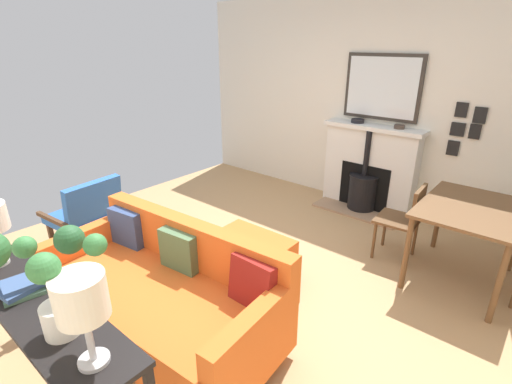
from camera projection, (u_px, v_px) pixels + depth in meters
The scene contains 16 objects.
ground_plane at pixel (242, 276), 3.61m from camera, with size 4.97×5.34×0.01m, color tan.
wall_left at pixel (368, 104), 4.87m from camera, with size 0.12×5.34×2.68m, color silver.
fireplace at pixel (368, 173), 4.92m from camera, with size 0.58×1.27×1.12m.
mirror_over_mantel at pixel (382, 87), 4.60m from camera, with size 0.04×0.96×0.79m.
mantel_bowl_near at pixel (358, 121), 4.84m from camera, with size 0.17×0.17×0.05m.
mantel_bowl_far at pixel (399, 127), 4.51m from camera, with size 0.13×0.13×0.04m.
sofa at pixel (163, 294), 2.79m from camera, with size 1.03×1.94×0.83m.
ottoman at pixel (246, 257), 3.47m from camera, with size 0.66×0.75×0.40m.
armchair_accent at pixel (87, 211), 3.89m from camera, with size 0.73×0.65×0.82m.
console_table at pixel (41, 317), 2.10m from camera, with size 0.36×1.66×0.76m.
table_lamp_far_end at pixel (81, 300), 1.57m from camera, with size 0.22×0.22×0.46m.
potted_plant at pixel (43, 271), 1.71m from camera, with size 0.50×0.47×0.63m.
book_stack at pixel (24, 286), 2.15m from camera, with size 0.27×0.23×0.08m.
dining_table at pixel (471, 217), 3.33m from camera, with size 1.06×0.81×0.75m.
dining_chair_near_fireplace at pixel (406, 217), 3.72m from camera, with size 0.42×0.42×0.81m.
photo_gallery_row at pixel (465, 127), 4.15m from camera, with size 0.02×0.32×0.60m.
Camera 1 is at (2.24, 2.07, 2.11)m, focal length 26.25 mm.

